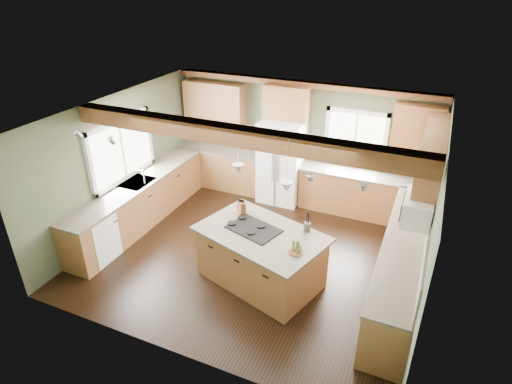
% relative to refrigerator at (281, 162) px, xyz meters
% --- Properties ---
extents(floor, '(5.60, 5.60, 0.00)m').
position_rel_refrigerator_xyz_m(floor, '(0.30, -2.12, -0.90)').
color(floor, black).
rests_on(floor, ground).
extents(ceiling, '(5.60, 5.60, 0.00)m').
position_rel_refrigerator_xyz_m(ceiling, '(0.30, -2.12, 1.70)').
color(ceiling, silver).
rests_on(ceiling, wall_back).
extents(wall_back, '(5.60, 0.00, 5.60)m').
position_rel_refrigerator_xyz_m(wall_back, '(0.30, 0.38, 0.40)').
color(wall_back, '#444D37').
rests_on(wall_back, ground).
extents(wall_left, '(0.00, 5.00, 5.00)m').
position_rel_refrigerator_xyz_m(wall_left, '(-2.50, -2.12, 0.40)').
color(wall_left, '#444D37').
rests_on(wall_left, ground).
extents(wall_right, '(0.00, 5.00, 5.00)m').
position_rel_refrigerator_xyz_m(wall_right, '(3.10, -2.12, 0.40)').
color(wall_right, '#444D37').
rests_on(wall_right, ground).
extents(ceiling_beam, '(5.55, 0.26, 0.26)m').
position_rel_refrigerator_xyz_m(ceiling_beam, '(0.30, -2.75, 1.57)').
color(ceiling_beam, '#4C2615').
rests_on(ceiling_beam, ceiling).
extents(soffit_trim, '(5.55, 0.20, 0.10)m').
position_rel_refrigerator_xyz_m(soffit_trim, '(0.30, 0.28, 1.64)').
color(soffit_trim, '#4C2615').
rests_on(soffit_trim, ceiling).
extents(backsplash_back, '(5.58, 0.03, 0.58)m').
position_rel_refrigerator_xyz_m(backsplash_back, '(0.30, 0.36, 0.31)').
color(backsplash_back, brown).
rests_on(backsplash_back, wall_back).
extents(backsplash_right, '(0.03, 3.70, 0.58)m').
position_rel_refrigerator_xyz_m(backsplash_right, '(3.08, -2.07, 0.31)').
color(backsplash_right, brown).
rests_on(backsplash_right, wall_right).
extents(base_cab_back_left, '(2.02, 0.60, 0.88)m').
position_rel_refrigerator_xyz_m(base_cab_back_left, '(-1.49, 0.08, -0.46)').
color(base_cab_back_left, brown).
rests_on(base_cab_back_left, floor).
extents(counter_back_left, '(2.06, 0.64, 0.04)m').
position_rel_refrigerator_xyz_m(counter_back_left, '(-1.49, 0.08, 0.00)').
color(counter_back_left, '#433B31').
rests_on(counter_back_left, base_cab_back_left).
extents(base_cab_back_right, '(2.62, 0.60, 0.88)m').
position_rel_refrigerator_xyz_m(base_cab_back_right, '(1.79, 0.08, -0.46)').
color(base_cab_back_right, brown).
rests_on(base_cab_back_right, floor).
extents(counter_back_right, '(2.66, 0.64, 0.04)m').
position_rel_refrigerator_xyz_m(counter_back_right, '(1.79, 0.08, 0.00)').
color(counter_back_right, '#433B31').
rests_on(counter_back_right, base_cab_back_right).
extents(base_cab_left, '(0.60, 3.70, 0.88)m').
position_rel_refrigerator_xyz_m(base_cab_left, '(-2.20, -2.07, -0.46)').
color(base_cab_left, brown).
rests_on(base_cab_left, floor).
extents(counter_left, '(0.64, 3.74, 0.04)m').
position_rel_refrigerator_xyz_m(counter_left, '(-2.20, -2.07, 0.00)').
color(counter_left, '#433B31').
rests_on(counter_left, base_cab_left).
extents(base_cab_right, '(0.60, 3.70, 0.88)m').
position_rel_refrigerator_xyz_m(base_cab_right, '(2.80, -2.07, -0.46)').
color(base_cab_right, brown).
rests_on(base_cab_right, floor).
extents(counter_right, '(0.64, 3.74, 0.04)m').
position_rel_refrigerator_xyz_m(counter_right, '(2.80, -2.07, 0.00)').
color(counter_right, '#433B31').
rests_on(counter_right, base_cab_right).
extents(upper_cab_back_left, '(1.40, 0.35, 0.90)m').
position_rel_refrigerator_xyz_m(upper_cab_back_left, '(-1.69, 0.21, 1.05)').
color(upper_cab_back_left, brown).
rests_on(upper_cab_back_left, wall_back).
extents(upper_cab_over_fridge, '(0.96, 0.35, 0.70)m').
position_rel_refrigerator_xyz_m(upper_cab_over_fridge, '(-0.00, 0.21, 1.25)').
color(upper_cab_over_fridge, brown).
rests_on(upper_cab_over_fridge, wall_back).
extents(upper_cab_right, '(0.35, 2.20, 0.90)m').
position_rel_refrigerator_xyz_m(upper_cab_right, '(2.92, -1.22, 1.05)').
color(upper_cab_right, brown).
rests_on(upper_cab_right, wall_right).
extents(upper_cab_back_corner, '(0.90, 0.35, 0.90)m').
position_rel_refrigerator_xyz_m(upper_cab_back_corner, '(2.60, 0.21, 1.05)').
color(upper_cab_back_corner, brown).
rests_on(upper_cab_back_corner, wall_back).
extents(window_left, '(0.04, 1.60, 1.05)m').
position_rel_refrigerator_xyz_m(window_left, '(-2.48, -2.07, 0.65)').
color(window_left, white).
rests_on(window_left, wall_left).
extents(window_back, '(1.10, 0.04, 1.00)m').
position_rel_refrigerator_xyz_m(window_back, '(1.45, 0.36, 0.65)').
color(window_back, white).
rests_on(window_back, wall_back).
extents(sink, '(0.50, 0.65, 0.03)m').
position_rel_refrigerator_xyz_m(sink, '(-2.20, -2.07, 0.01)').
color(sink, '#262628').
rests_on(sink, counter_left).
extents(faucet, '(0.02, 0.02, 0.28)m').
position_rel_refrigerator_xyz_m(faucet, '(-2.02, -2.07, 0.15)').
color(faucet, '#B2B2B7').
rests_on(faucet, sink).
extents(dishwasher, '(0.60, 0.60, 0.84)m').
position_rel_refrigerator_xyz_m(dishwasher, '(-2.19, -3.37, -0.47)').
color(dishwasher, white).
rests_on(dishwasher, floor).
extents(oven, '(0.60, 0.72, 0.84)m').
position_rel_refrigerator_xyz_m(oven, '(2.79, -3.37, -0.47)').
color(oven, white).
rests_on(oven, floor).
extents(microwave, '(0.40, 0.70, 0.38)m').
position_rel_refrigerator_xyz_m(microwave, '(2.88, -2.17, 0.65)').
color(microwave, white).
rests_on(microwave, wall_right).
extents(pendant_left, '(0.18, 0.18, 0.16)m').
position_rel_refrigerator_xyz_m(pendant_left, '(0.26, -2.62, 0.98)').
color(pendant_left, '#B2B2B7').
rests_on(pendant_left, ceiling).
extents(pendant_right, '(0.18, 0.18, 0.16)m').
position_rel_refrigerator_xyz_m(pendant_right, '(1.14, -2.89, 0.98)').
color(pendant_right, '#B2B2B7').
rests_on(pendant_right, ceiling).
extents(refrigerator, '(0.90, 0.74, 1.80)m').
position_rel_refrigerator_xyz_m(refrigerator, '(0.00, 0.00, 0.00)').
color(refrigerator, white).
rests_on(refrigerator, floor).
extents(island, '(2.09, 1.61, 0.88)m').
position_rel_refrigerator_xyz_m(island, '(0.70, -2.75, -0.46)').
color(island, brown).
rests_on(island, floor).
extents(island_top, '(2.24, 1.77, 0.04)m').
position_rel_refrigerator_xyz_m(island_top, '(0.70, -2.75, 0.00)').
color(island_top, '#433B31').
rests_on(island_top, island).
extents(cooktop, '(0.92, 0.74, 0.02)m').
position_rel_refrigerator_xyz_m(cooktop, '(0.55, -2.71, 0.03)').
color(cooktop, black).
rests_on(cooktop, island_top).
extents(knife_block, '(0.17, 0.16, 0.22)m').
position_rel_refrigerator_xyz_m(knife_block, '(0.17, -2.34, 0.13)').
color(knife_block, brown).
rests_on(knife_block, island_top).
extents(utensil_crock, '(0.11, 0.11, 0.15)m').
position_rel_refrigerator_xyz_m(utensil_crock, '(1.34, -2.41, 0.09)').
color(utensil_crock, '#3A332E').
rests_on(utensil_crock, island_top).
extents(bottle_tray, '(0.28, 0.28, 0.21)m').
position_rel_refrigerator_xyz_m(bottle_tray, '(1.37, -3.03, 0.13)').
color(bottle_tray, brown).
rests_on(bottle_tray, island_top).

